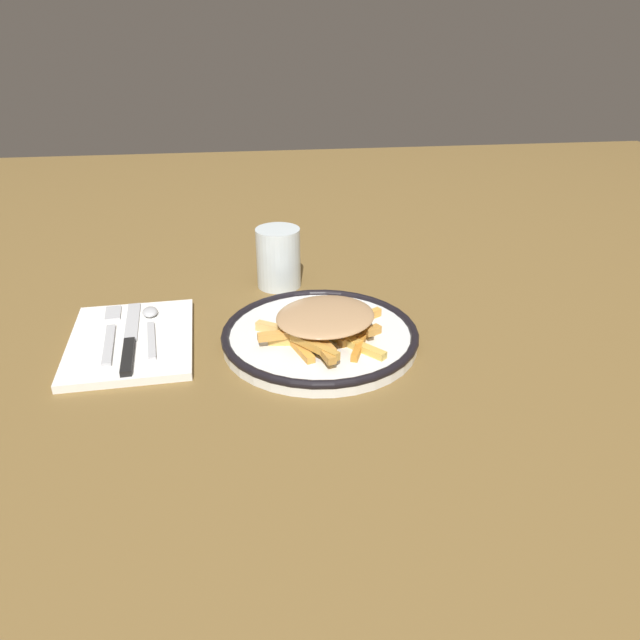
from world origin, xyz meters
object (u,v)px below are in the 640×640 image
fries_heap (325,322)px  napkin (131,341)px  fork (110,333)px  plate (320,336)px  spoon (151,322)px  knife (130,342)px  water_glass (278,258)px

fries_heap → napkin: 0.27m
napkin → fork: 0.03m
fork → napkin: bearing=-22.4°
plate → fries_heap: fries_heap is taller
fries_heap → spoon: fries_heap is taller
knife → spoon: spoon is taller
napkin → knife: 0.02m
fries_heap → napkin: bearing=171.4°
plate → fork: 0.29m
knife → fries_heap: bearing=-4.7°
plate → fork: size_ratio=1.55×
fork → knife: size_ratio=0.84×
napkin → spoon: 0.04m
fries_heap → water_glass: (-0.05, 0.22, 0.01)m
plate → napkin: plate is taller
plate → water_glass: size_ratio=2.75×
fork → knife: (0.03, -0.03, 0.00)m
fries_heap → napkin: (-0.27, 0.04, -0.03)m
plate → fries_heap: 0.03m
plate → napkin: bearing=173.2°
fork → plate: bearing=-8.5°
knife → water_glass: 0.29m
napkin → knife: (0.00, -0.02, 0.01)m
napkin → fork: size_ratio=1.25×
plate → knife: size_ratio=1.30×
plate → fries_heap: (0.01, -0.01, 0.03)m
fork → water_glass: bearing=33.5°
fries_heap → fork: (-0.30, 0.05, -0.02)m
plate → water_glass: bearing=101.6°
fork → spoon: spoon is taller
fries_heap → water_glass: water_glass is taller
plate → spoon: plate is taller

